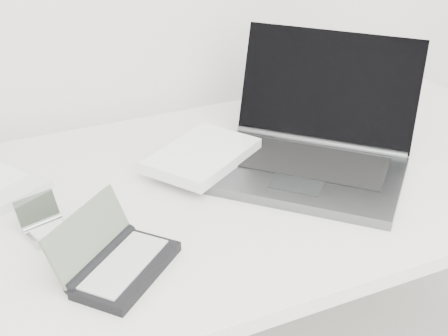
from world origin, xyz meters
name	(u,v)px	position (x,y,z in m)	size (l,w,h in m)	color
desk	(229,200)	(0.00, 1.55, 0.68)	(1.60, 0.80, 0.73)	white
laptop_large	(289,150)	(0.15, 1.55, 0.77)	(0.63, 0.55, 0.27)	#55585A
pda_silver	(46,226)	(-0.39, 1.52, 0.74)	(0.10, 0.11, 0.06)	silver
palmtop_charcoal	(116,260)	(-0.30, 1.36, 0.75)	(0.24, 0.24, 0.10)	black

